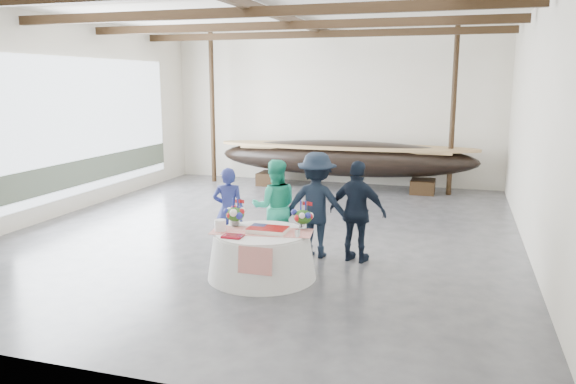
% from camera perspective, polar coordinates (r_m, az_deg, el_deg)
% --- Properties ---
extents(floor, '(10.00, 12.00, 0.01)m').
position_cam_1_polar(floor, '(11.71, -2.07, -3.92)').
color(floor, '#3D3D42').
rests_on(floor, ground).
extents(wall_back, '(10.00, 0.02, 4.50)m').
position_cam_1_polar(wall_back, '(17.10, 4.56, 8.48)').
color(wall_back, silver).
rests_on(wall_back, ground).
extents(wall_front, '(10.00, 0.02, 4.50)m').
position_cam_1_polar(wall_front, '(6.03, -21.32, 2.76)').
color(wall_front, silver).
rests_on(wall_front, ground).
extents(wall_left, '(0.02, 12.00, 4.50)m').
position_cam_1_polar(wall_left, '(13.81, -22.30, 7.04)').
color(wall_left, silver).
rests_on(wall_left, ground).
extents(wall_right, '(0.02, 12.00, 4.50)m').
position_cam_1_polar(wall_right, '(10.77, 23.98, 5.96)').
color(wall_right, silver).
rests_on(wall_right, ground).
extents(ceiling, '(10.00, 12.00, 0.01)m').
position_cam_1_polar(ceiling, '(11.39, -2.24, 18.49)').
color(ceiling, white).
rests_on(ceiling, wall_back).
extents(pavilion_structure, '(9.80, 11.76, 4.50)m').
position_cam_1_polar(pavilion_structure, '(12.15, -0.84, 15.68)').
color(pavilion_structure, black).
rests_on(pavilion_structure, ground).
extents(open_bay, '(0.03, 7.00, 3.20)m').
position_cam_1_polar(open_bay, '(14.59, -19.54, 5.74)').
color(open_bay, silver).
rests_on(open_bay, ground).
extents(longboat_display, '(7.45, 1.49, 1.40)m').
position_cam_1_polar(longboat_display, '(16.15, 5.71, 3.46)').
color(longboat_display, black).
rests_on(longboat_display, ground).
extents(banquet_table, '(1.71, 1.71, 0.74)m').
position_cam_1_polar(banquet_table, '(8.91, -2.67, -6.35)').
color(banquet_table, silver).
rests_on(banquet_table, ground).
extents(tabletop_items, '(1.65, 1.04, 0.40)m').
position_cam_1_polar(tabletop_items, '(8.95, -2.56, -2.83)').
color(tabletop_items, red).
rests_on(tabletop_items, banquet_table).
extents(guest_woman_blue, '(0.65, 0.51, 1.55)m').
position_cam_1_polar(guest_woman_blue, '(10.16, -6.07, -1.83)').
color(guest_woman_blue, navy).
rests_on(guest_woman_blue, ground).
extents(guest_woman_teal, '(1.00, 0.90, 1.70)m').
position_cam_1_polar(guest_woman_teal, '(10.01, -1.34, -1.51)').
color(guest_woman_teal, '#23B58D').
rests_on(guest_woman_teal, ground).
extents(guest_man_left, '(1.20, 0.69, 1.85)m').
position_cam_1_polar(guest_man_left, '(9.83, 2.93, -1.31)').
color(guest_man_left, black).
rests_on(guest_man_left, ground).
extents(guest_man_right, '(1.09, 0.65, 1.74)m').
position_cam_1_polar(guest_man_right, '(9.61, 7.07, -2.01)').
color(guest_man_right, black).
rests_on(guest_man_right, ground).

